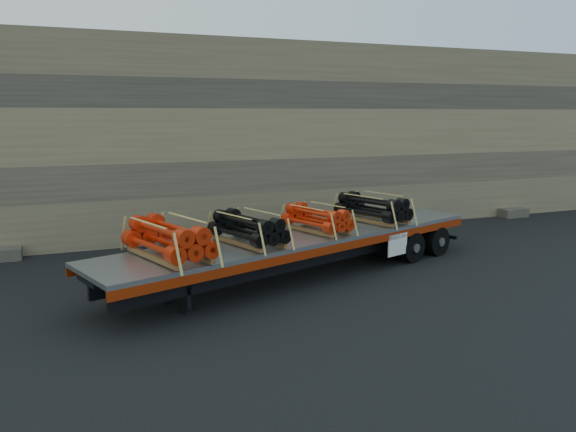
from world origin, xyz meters
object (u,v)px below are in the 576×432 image
(bundle_rear, at_px, (373,209))
(bundle_front, at_px, (169,240))
(bundle_midrear, at_px, (317,219))
(trailer, at_px, (301,255))
(bundle_midfront, at_px, (248,229))

(bundle_rear, bearing_deg, bundle_front, 180.00)
(bundle_midrear, relative_size, bundle_rear, 0.88)
(bundle_front, height_order, bundle_midrear, bundle_front)
(trailer, xyz_separation_m, bundle_front, (-3.79, -1.27, 1.02))
(bundle_front, xyz_separation_m, bundle_midrear, (4.34, 1.45, -0.08))
(bundle_front, distance_m, bundle_midrear, 4.58)
(bundle_midfront, bearing_deg, bundle_front, 180.00)
(bundle_rear, bearing_deg, bundle_midrear, -180.00)
(bundle_midrear, distance_m, bundle_rear, 2.31)
(bundle_midfront, bearing_deg, trailer, 0.00)
(bundle_front, distance_m, bundle_rear, 6.89)
(bundle_midfront, height_order, bundle_rear, bundle_rear)
(trailer, height_order, bundle_rear, bundle_rear)
(trailer, xyz_separation_m, bundle_midfront, (-1.69, -0.57, 0.97))
(trailer, height_order, bundle_midfront, bundle_midfront)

